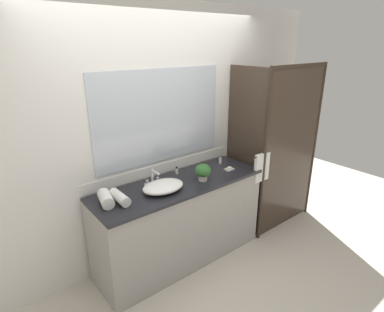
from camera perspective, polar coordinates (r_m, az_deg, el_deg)
name	(u,v)px	position (r m, az deg, el deg)	size (l,w,h in m)	color
ground_plane	(181,258)	(3.61, -1.96, -17.96)	(8.00, 8.00, 0.00)	beige
wall_back_with_mirror	(160,136)	(3.26, -5.85, 3.62)	(4.40, 0.06, 2.60)	silver
vanity_cabinet	(180,222)	(3.36, -2.15, -11.80)	(1.80, 0.58, 0.90)	#9E9993
shower_enclosure	(277,150)	(3.82, 15.11, 1.06)	(1.20, 0.59, 2.00)	#2D2319
sink_basin	(163,186)	(2.97, -5.25, -5.53)	(0.41, 0.30, 0.09)	white
faucet	(153,179)	(3.10, -7.09, -4.25)	(0.17, 0.15, 0.16)	silver
potted_plant	(203,171)	(3.15, 2.00, -2.77)	(0.16, 0.16, 0.18)	beige
soap_dish	(229,168)	(3.46, 6.77, -2.27)	(0.10, 0.07, 0.04)	silver
amenity_bottle_lotion	(220,161)	(3.61, 5.14, -0.85)	(0.03, 0.03, 0.08)	silver
amenity_bottle_shampoo	(177,171)	(3.33, -2.79, -2.65)	(0.03, 0.03, 0.08)	silver
rolled_towel_near_edge	(106,199)	(2.82, -15.37, -7.47)	(0.11, 0.11, 0.23)	white
rolled_towel_middle	(120,197)	(2.83, -13.00, -7.33)	(0.09, 0.09, 0.25)	white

